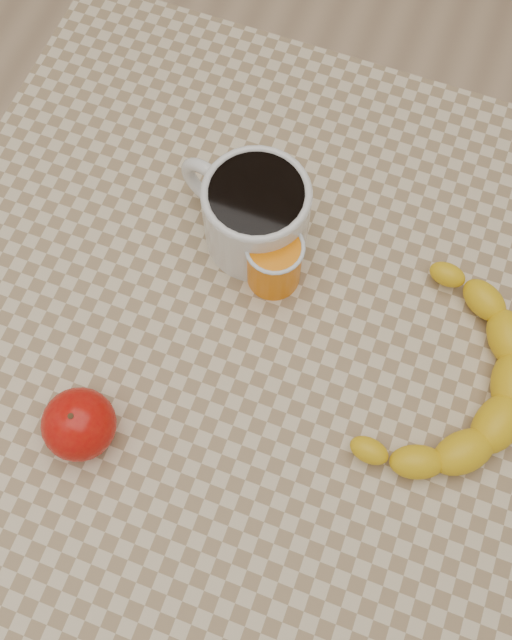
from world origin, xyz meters
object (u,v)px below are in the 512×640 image
(coffee_mug, at_px, (254,212))
(orange_juice_glass, at_px, (274,261))
(banana, at_px, (448,381))
(apple, at_px, (79,424))
(table, at_px, (256,351))

(coffee_mug, relative_size, orange_juice_glass, 2.33)
(coffee_mug, distance_m, banana, 0.28)
(apple, bearing_deg, table, 54.06)
(banana, bearing_deg, orange_juice_glass, -179.22)
(coffee_mug, xyz_separation_m, orange_juice_glass, (0.04, -0.04, -0.02))
(table, distance_m, orange_juice_glass, 0.14)
(coffee_mug, distance_m, apple, 0.30)
(table, bearing_deg, orange_juice_glass, 92.64)
(coffee_mug, bearing_deg, apple, -106.61)
(table, xyz_separation_m, orange_juice_glass, (-0.00, 0.06, 0.13))
(apple, bearing_deg, coffee_mug, 73.39)
(orange_juice_glass, relative_size, banana, 0.22)
(coffee_mug, height_order, orange_juice_glass, coffee_mug)
(coffee_mug, bearing_deg, banana, -21.76)
(banana, bearing_deg, coffee_mug, 174.43)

